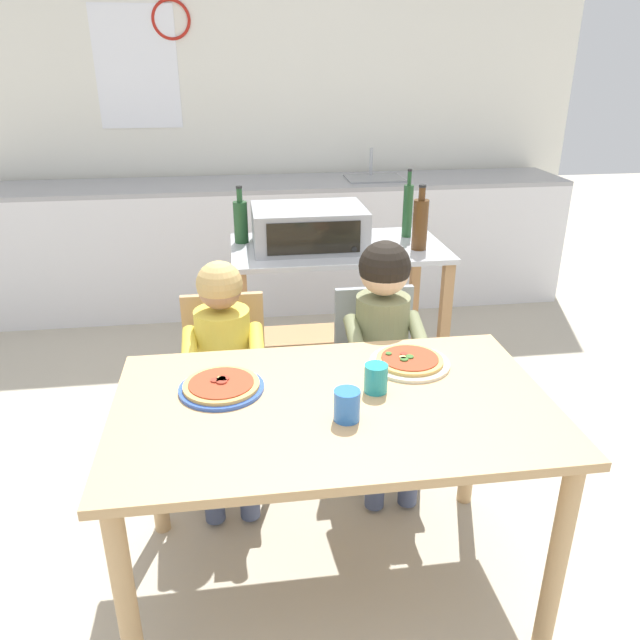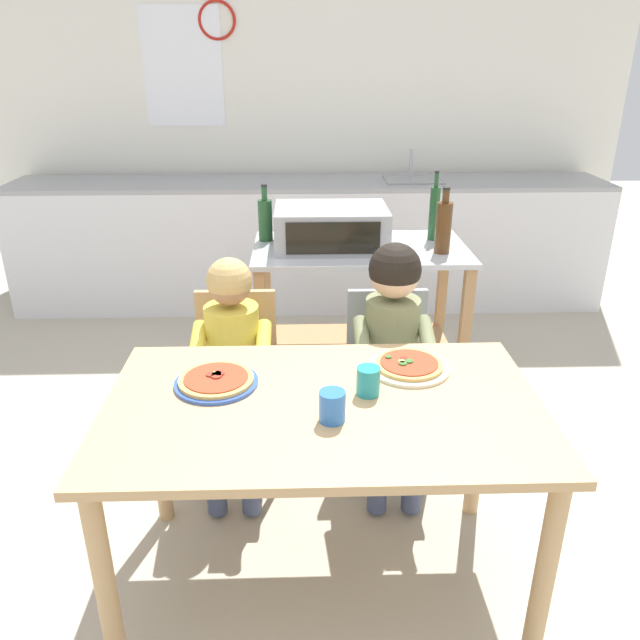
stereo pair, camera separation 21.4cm
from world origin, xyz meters
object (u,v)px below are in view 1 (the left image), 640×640
Objects in this scene: child_in_yellow_shirt at (224,357)px; drinking_cup_teal at (376,378)px; bottle_squat_spirits at (241,221)px; pizza_plate_blue_rimmed at (221,386)px; dining_table at (333,429)px; pizza_plate_cream at (410,361)px; kitchen_island_cart at (337,298)px; bottle_slim_sauce at (408,210)px; drinking_cup_blue at (347,405)px; child_in_olive_shirt at (385,335)px; dining_chair_left at (226,377)px; dining_chair_right at (377,368)px; toaster_oven at (309,227)px; bottle_dark_olive_oil at (420,223)px.

child_in_yellow_shirt is 10.63× the size of drinking_cup_teal.
pizza_plate_blue_rimmed is at bearing -94.46° from bottle_squat_spirits.
dining_table is 0.39m from pizza_plate_cream.
bottle_slim_sauce is at bearing 17.09° from kitchen_island_cart.
bottle_squat_spirits reaches higher than drinking_cup_blue.
child_in_yellow_shirt is 0.65m from child_in_olive_shirt.
dining_chair_left is 0.85m from pizza_plate_cream.
dining_chair_right is (0.30, 0.68, -0.16)m from dining_table.
toaster_oven is 1.42m from drinking_cup_blue.
child_in_olive_shirt is at bearing -57.83° from bottle_squat_spirits.
pizza_plate_blue_rimmed is (-0.65, -0.56, 0.27)m from dining_chair_right.
kitchen_island_cart reaches higher than dining_chair_left.
bottle_dark_olive_oil is 3.39× the size of drinking_cup_teal.
drinking_cup_teal is (0.39, -1.39, -0.18)m from bottle_squat_spirits.
dining_table is 0.66m from child_in_yellow_shirt.
drinking_cup_teal is at bearing -107.04° from child_in_olive_shirt.
dining_chair_right is at bearing -83.58° from kitchen_island_cart.
child_in_olive_shirt reaches higher than drinking_cup_blue.
bottle_squat_spirits is 1.36m from pizza_plate_cream.
bottle_squat_spirits is 0.86m from bottle_slim_sauce.
child_in_olive_shirt reaches higher than pizza_plate_blue_rimmed.
dining_chair_right is at bearing 90.00° from child_in_olive_shirt.
dining_chair_left is at bearing 169.18° from child_in_olive_shirt.
kitchen_island_cart is 3.37× the size of bottle_dark_olive_oil.
drinking_cup_teal is (0.49, -0.64, 0.31)m from dining_chair_left.
child_in_yellow_shirt is 0.73m from drinking_cup_teal.
dining_table is 4.91× the size of pizza_plate_cream.
pizza_plate_blue_rimmed is (-0.35, 0.12, 0.11)m from dining_table.
child_in_yellow_shirt is at bearing -179.96° from child_in_olive_shirt.
toaster_oven is (-0.15, 0.00, 0.38)m from kitchen_island_cart.
bottle_slim_sauce reaches higher than drinking_cup_blue.
dining_chair_left is at bearing 179.20° from dining_chair_right.
child_in_olive_shirt reaches higher than drinking_cup_teal.
toaster_oven is at bearing 86.24° from dining_table.
dining_chair_left is (-0.35, 0.69, -0.16)m from dining_table.
bottle_dark_olive_oil is 0.78m from dining_chair_right.
pizza_plate_blue_rimmed is at bearing 148.41° from drinking_cup_blue.
bottle_dark_olive_oil is 1.06m from pizza_plate_cream.
toaster_oven is 0.89m from dining_chair_left.
kitchen_island_cart is 0.85m from dining_chair_left.
bottle_slim_sauce is at bearing 68.72° from drinking_cup_blue.
bottle_squat_spirits reaches higher than child_in_olive_shirt.
pizza_plate_cream is (0.65, -0.35, 0.11)m from child_in_yellow_shirt.
kitchen_island_cart is 1.94× the size of toaster_oven.
dining_table is 0.79m from dining_chair_left.
dining_chair_left is at bearing -133.25° from kitchen_island_cart.
bottle_slim_sauce is (0.53, 0.12, 0.04)m from toaster_oven.
drinking_cup_blue is at bearing -31.59° from pizza_plate_blue_rimmed.
child_in_olive_shirt is at bearing -110.12° from bottle_slim_sauce.
toaster_oven reaches higher than pizza_plate_blue_rimmed.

